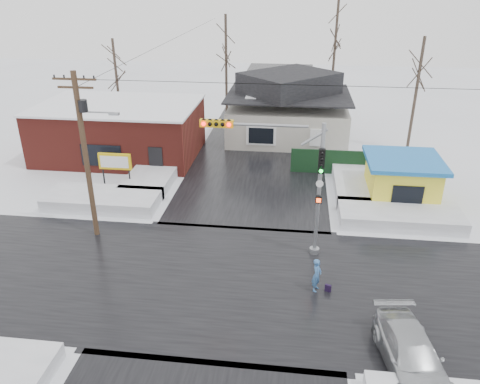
# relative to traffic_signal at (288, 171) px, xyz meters

# --- Properties ---
(ground) EXTENTS (120.00, 120.00, 0.00)m
(ground) POSITION_rel_traffic_signal_xyz_m (-2.43, -2.97, -4.54)
(ground) COLOR white
(ground) RESTS_ON ground
(road_ns) EXTENTS (10.00, 120.00, 0.02)m
(road_ns) POSITION_rel_traffic_signal_xyz_m (-2.43, -2.97, -4.53)
(road_ns) COLOR black
(road_ns) RESTS_ON ground
(road_ew) EXTENTS (120.00, 10.00, 0.02)m
(road_ew) POSITION_rel_traffic_signal_xyz_m (-2.43, -2.97, -4.53)
(road_ew) COLOR black
(road_ew) RESTS_ON ground
(snowbank_nw) EXTENTS (7.00, 3.00, 0.80)m
(snowbank_nw) POSITION_rel_traffic_signal_xyz_m (-11.43, 4.03, -4.14)
(snowbank_nw) COLOR white
(snowbank_nw) RESTS_ON ground
(snowbank_ne) EXTENTS (7.00, 3.00, 0.80)m
(snowbank_ne) POSITION_rel_traffic_signal_xyz_m (6.57, 4.03, -4.14)
(snowbank_ne) COLOR white
(snowbank_ne) RESTS_ON ground
(snowbank_nside_w) EXTENTS (3.00, 8.00, 0.80)m
(snowbank_nside_w) POSITION_rel_traffic_signal_xyz_m (-9.43, 9.03, -4.14)
(snowbank_nside_w) COLOR white
(snowbank_nside_w) RESTS_ON ground
(snowbank_nside_e) EXTENTS (3.00, 8.00, 0.80)m
(snowbank_nside_e) POSITION_rel_traffic_signal_xyz_m (4.57, 9.03, -4.14)
(snowbank_nside_e) COLOR white
(snowbank_nside_e) RESTS_ON ground
(traffic_signal) EXTENTS (6.05, 0.68, 7.00)m
(traffic_signal) POSITION_rel_traffic_signal_xyz_m (0.00, 0.00, 0.00)
(traffic_signal) COLOR gray
(traffic_signal) RESTS_ON ground
(utility_pole) EXTENTS (3.15, 0.44, 9.00)m
(utility_pole) POSITION_rel_traffic_signal_xyz_m (-10.36, 0.53, 0.57)
(utility_pole) COLOR #382619
(utility_pole) RESTS_ON ground
(brick_building) EXTENTS (12.20, 8.20, 4.12)m
(brick_building) POSITION_rel_traffic_signal_xyz_m (-13.43, 13.03, -2.46)
(brick_building) COLOR maroon
(brick_building) RESTS_ON ground
(marquee_sign) EXTENTS (2.20, 0.21, 2.55)m
(marquee_sign) POSITION_rel_traffic_signal_xyz_m (-11.43, 6.53, -2.62)
(marquee_sign) COLOR black
(marquee_sign) RESTS_ON ground
(house) EXTENTS (10.40, 8.40, 5.76)m
(house) POSITION_rel_traffic_signal_xyz_m (-0.43, 19.03, -1.92)
(house) COLOR beige
(house) RESTS_ON ground
(kiosk) EXTENTS (4.60, 4.60, 2.88)m
(kiosk) POSITION_rel_traffic_signal_xyz_m (7.07, 7.03, -3.08)
(kiosk) COLOR yellow
(kiosk) RESTS_ON ground
(fence) EXTENTS (8.00, 0.12, 1.80)m
(fence) POSITION_rel_traffic_signal_xyz_m (4.07, 11.03, -3.64)
(fence) COLOR black
(fence) RESTS_ON ground
(tree_far_left) EXTENTS (3.00, 3.00, 10.00)m
(tree_far_left) POSITION_rel_traffic_signal_xyz_m (-6.43, 23.03, 3.41)
(tree_far_left) COLOR #332821
(tree_far_left) RESTS_ON ground
(tree_far_mid) EXTENTS (3.00, 3.00, 12.00)m
(tree_far_mid) POSITION_rel_traffic_signal_xyz_m (3.57, 25.03, 5.00)
(tree_far_mid) COLOR #332821
(tree_far_mid) RESTS_ON ground
(tree_far_right) EXTENTS (3.00, 3.00, 9.00)m
(tree_far_right) POSITION_rel_traffic_signal_xyz_m (9.57, 17.03, 2.62)
(tree_far_right) COLOR #332821
(tree_far_right) RESTS_ON ground
(tree_far_west) EXTENTS (3.00, 3.00, 8.00)m
(tree_far_west) POSITION_rel_traffic_signal_xyz_m (-16.43, 21.03, 1.82)
(tree_far_west) COLOR #332821
(tree_far_west) RESTS_ON ground
(pedestrian) EXTENTS (0.57, 0.69, 1.62)m
(pedestrian) POSITION_rel_traffic_signal_xyz_m (1.57, -3.14, -3.73)
(pedestrian) COLOR #3968A2
(pedestrian) RESTS_ON ground
(car) EXTENTS (2.57, 4.96, 1.37)m
(car) POSITION_rel_traffic_signal_xyz_m (4.84, -7.54, -3.85)
(car) COLOR #B4B7BC
(car) RESTS_ON ground
(shopping_bag) EXTENTS (0.30, 0.21, 0.35)m
(shopping_bag) POSITION_rel_traffic_signal_xyz_m (2.11, -3.19, -4.36)
(shopping_bag) COLOR black
(shopping_bag) RESTS_ON ground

